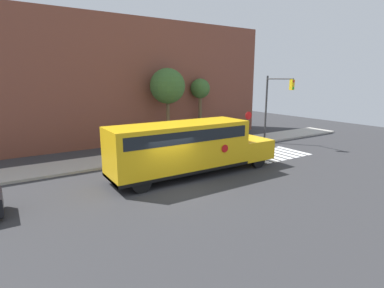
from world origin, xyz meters
name	(u,v)px	position (x,y,z in m)	size (l,w,h in m)	color
ground_plane	(172,187)	(0.00, 0.00, 0.00)	(60.00, 60.00, 0.00)	#333335
sidewalk_strip	(127,158)	(0.00, 6.50, 0.07)	(44.00, 3.00, 0.15)	#B2ADA3
building_backdrop	(96,82)	(0.00, 13.00, 5.21)	(32.00, 4.00, 10.42)	brown
crosswalk_stripes	(274,154)	(9.72, 2.00, 0.00)	(4.70, 3.20, 0.01)	white
school_bus	(187,146)	(1.66, 1.23, 1.74)	(10.32, 2.57, 3.06)	yellow
stop_sign	(248,124)	(10.08, 5.29, 1.85)	(0.66, 0.10, 2.84)	#38383A
traffic_light	(274,100)	(12.13, 4.49, 3.74)	(0.28, 2.79, 5.72)	#38383A
tree_near_sidewalk	(167,86)	(4.92, 9.59, 4.84)	(2.94, 2.94, 6.35)	brown
tree_far_sidewalk	(200,90)	(8.70, 10.31, 4.43)	(1.80, 1.80, 5.50)	brown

